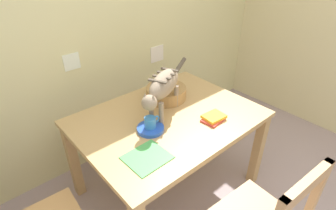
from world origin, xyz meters
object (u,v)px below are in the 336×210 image
Objects in this scene: cat at (163,87)px; wicker_basket at (166,93)px; saucer_bowl at (150,129)px; magazine at (147,157)px; dining_table at (168,126)px; coffee_mug at (151,122)px; book_stack at (214,118)px.

cat is 1.93× the size of wicker_basket.
saucer_bowl is 0.73× the size of magazine.
magazine is at bearing -132.20° from saucer_bowl.
coffee_mug is (-0.20, -0.05, 0.15)m from dining_table.
saucer_bowl is (-0.19, -0.09, -0.23)m from cat.
book_stack is at bearing -1.47° from magazine.
saucer_bowl is 0.05m from coffee_mug.
cat is 3.37× the size of saucer_bowl.
saucer_bowl is 0.46m from wicker_basket.
book_stack is (0.22, -0.25, 0.10)m from dining_table.
magazine is at bearing -146.88° from dining_table.
coffee_mug is at bearing 45.67° from magazine.
book_stack is at bearing -83.59° from wicker_basket.
coffee_mug is at bearing 154.27° from book_stack.
cat is at bearing 36.30° from magazine.
cat is 0.31m from wicker_basket.
dining_table is 0.35m from book_stack.
cat reaches higher than book_stack.
saucer_bowl is at bearing 90.00° from cat.
cat is at bearing 128.34° from book_stack.
saucer_bowl is (-0.20, -0.05, 0.10)m from dining_table.
cat is 5.28× the size of coffee_mug.
coffee_mug is 0.67× the size of book_stack.
dining_table is 0.30m from wicker_basket.
coffee_mug is at bearing -144.26° from wicker_basket.
cat reaches higher than coffee_mug.
magazine is at bearing -132.76° from coffee_mug.
cat is (-0.01, 0.04, 0.32)m from dining_table.
coffee_mug reaches higher than dining_table.
wicker_basket is (0.18, 0.18, -0.19)m from cat.
dining_table is 0.33m from cat.
wicker_basket is (-0.05, 0.47, 0.03)m from book_stack.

